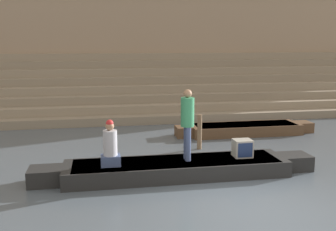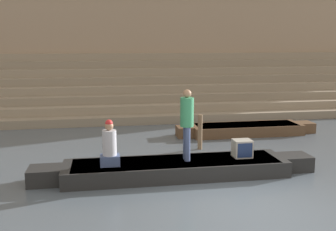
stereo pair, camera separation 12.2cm
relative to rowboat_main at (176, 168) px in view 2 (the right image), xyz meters
The scene contains 9 objects.
ground_plane 2.32m from the rowboat_main, 59.34° to the right, with size 120.00×120.00×0.00m, color #4C5660.
ghat_steps 9.20m from the rowboat_main, 82.63° to the left, with size 36.00×4.68×2.68m.
back_wall 12.05m from the rowboat_main, 84.08° to the left, with size 34.20×1.28×8.27m.
rowboat_main is the anchor object (origin of this frame).
person_standing 1.22m from the rowboat_main, ahead, with size 0.32×0.32×1.74m.
person_rowing 1.71m from the rowboat_main, behind, with size 0.45×0.36×1.09m.
tv_set 1.74m from the rowboat_main, ahead, with size 0.46×0.40×0.44m.
moored_boat_shore 5.12m from the rowboat_main, 50.06° to the left, with size 5.01×1.15×0.36m.
mooring_post 2.59m from the rowboat_main, 62.88° to the left, with size 0.14×0.14×1.07m, color brown.
Camera 2 is at (-2.91, -7.03, 3.24)m, focal length 42.00 mm.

